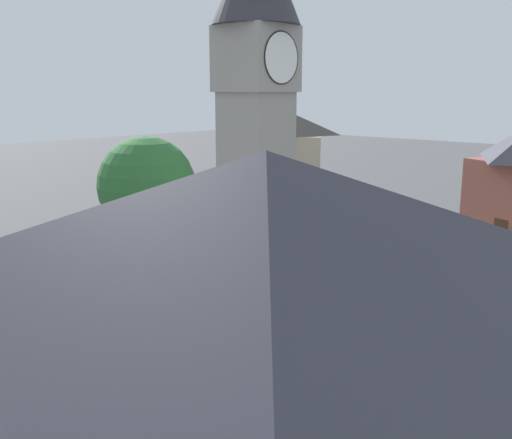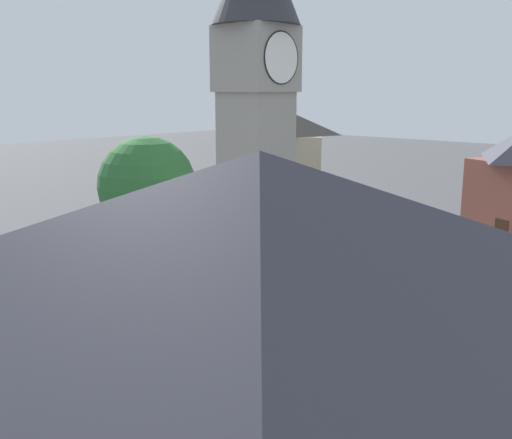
{
  "view_description": "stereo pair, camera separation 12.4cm",
  "coord_description": "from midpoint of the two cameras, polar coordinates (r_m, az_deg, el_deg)",
  "views": [
    {
      "loc": [
        -22.87,
        -20.98,
        10.64
      ],
      "look_at": [
        0.0,
        0.0,
        3.89
      ],
      "focal_mm": 41.54,
      "sensor_mm": 36.0,
      "label": 1
    },
    {
      "loc": [
        -22.79,
        -21.07,
        10.64
      ],
      "look_at": [
        0.0,
        0.0,
        3.89
      ],
      "focal_mm": 41.54,
      "sensor_mm": 36.0,
      "label": 2
    }
  ],
  "objects": [
    {
      "name": "ground_plane",
      "position": [
        32.81,
        -0.11,
        -6.65
      ],
      "size": [
        200.0,
        200.0,
        0.0
      ],
      "primitive_type": "plane",
      "color": "#4C4C4F"
    },
    {
      "name": "clock_tower",
      "position": [
        31.05,
        -0.12,
        13.71
      ],
      "size": [
        4.49,
        4.49,
        19.6
      ],
      "color": "gray",
      "rests_on": "ground"
    },
    {
      "name": "car_blue_kerb",
      "position": [
        21.82,
        -5.1,
        -14.7
      ],
      "size": [
        4.36,
        3.73,
        1.53
      ],
      "color": "red",
      "rests_on": "ground"
    },
    {
      "name": "car_silver_kerb",
      "position": [
        38.1,
        9.1,
        -2.92
      ],
      "size": [
        1.83,
        4.13,
        1.53
      ],
      "color": "white",
      "rests_on": "ground"
    },
    {
      "name": "car_red_corner",
      "position": [
        38.18,
        17.4,
        -3.3
      ],
      "size": [
        3.27,
        4.45,
        1.53
      ],
      "color": "white",
      "rests_on": "ground"
    },
    {
      "name": "pedestrian",
      "position": [
        40.61,
        -2.61,
        -1.46
      ],
      "size": [
        0.39,
        0.46,
        1.69
      ],
      "color": "#2D3351",
      "rests_on": "ground"
    },
    {
      "name": "tree",
      "position": [
        37.9,
        -10.57,
        3.25
      ],
      "size": [
        6.16,
        6.16,
        7.92
      ],
      "color": "brown",
      "rests_on": "ground"
    },
    {
      "name": "building_corner_back",
      "position": [
        50.65,
        2.04,
        5.59
      ],
      "size": [
        8.83,
        9.25,
        9.33
      ],
      "color": "tan",
      "rests_on": "ground"
    }
  ]
}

